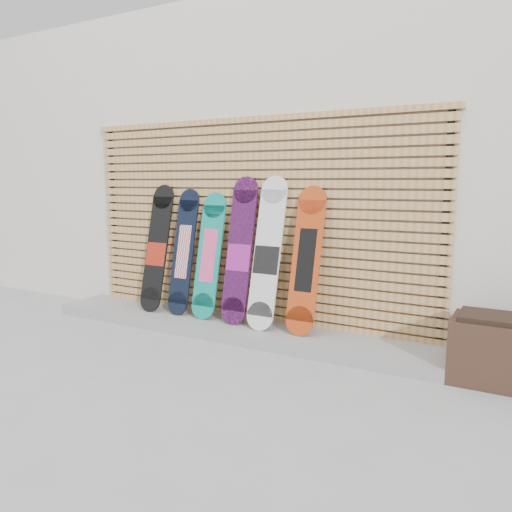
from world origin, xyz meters
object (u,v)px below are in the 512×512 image
object	(u,v)px
snowboard_4	(267,254)
snowboard_0	(157,249)
snowboard_2	(209,256)
snowboard_5	(306,260)
snowboard_1	(184,252)
snowboard_3	(239,251)

from	to	relation	value
snowboard_4	snowboard_0	bearing A→B (deg)	179.42
snowboard_2	snowboard_5	world-z (taller)	snowboard_5
snowboard_2	snowboard_5	distance (m)	1.17
snowboard_5	snowboard_2	bearing A→B (deg)	179.36
snowboard_1	snowboard_2	xyz separation A→B (m)	(0.35, -0.00, -0.02)
snowboard_0	snowboard_4	size ratio (longest dim) A/B	0.94
snowboard_3	snowboard_4	bearing A→B (deg)	-4.22
snowboard_2	snowboard_4	bearing A→B (deg)	-2.68
snowboard_0	snowboard_2	bearing A→B (deg)	1.59
snowboard_2	snowboard_3	world-z (taller)	snowboard_3
snowboard_2	snowboard_0	bearing A→B (deg)	-178.41
snowboard_1	snowboard_5	bearing A→B (deg)	-0.59
snowboard_0	snowboard_1	xyz separation A→B (m)	(0.37, 0.02, -0.01)
snowboard_2	snowboard_5	xyz separation A→B (m)	(1.17, -0.01, 0.04)
snowboard_4	snowboard_1	bearing A→B (deg)	178.04
snowboard_1	snowboard_4	size ratio (longest dim) A/B	0.91
snowboard_2	snowboard_5	size ratio (longest dim) A/B	0.95
snowboard_1	snowboard_4	bearing A→B (deg)	-1.96
snowboard_1	snowboard_4	xyz separation A→B (m)	(1.10, -0.04, 0.06)
snowboard_2	snowboard_3	xyz separation A→B (m)	(0.40, -0.01, 0.08)
snowboard_1	snowboard_3	world-z (taller)	snowboard_3
snowboard_1	snowboard_2	bearing A→B (deg)	-0.42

